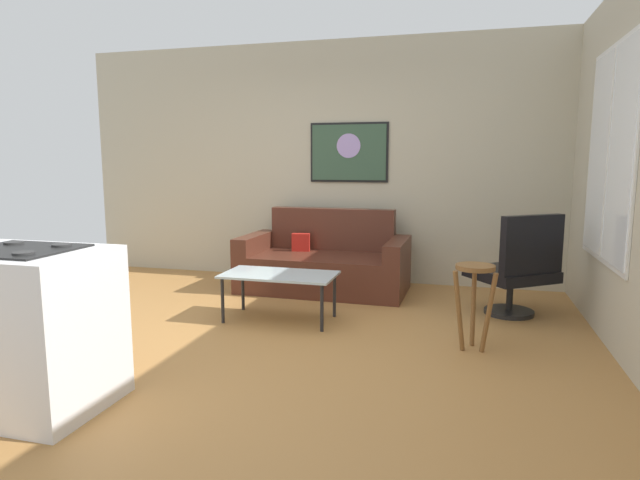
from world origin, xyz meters
The scene contains 9 objects.
ground centered at (0.00, 0.00, -0.02)m, with size 6.40×6.40×0.04m, color #A8743C.
back_wall centered at (0.00, 2.42, 1.40)m, with size 6.40×0.05×2.80m, color #B9B095.
right_wall centered at (2.62, 0.30, 1.40)m, with size 0.05×6.40×2.80m, color #B9B198.
couch centered at (0.03, 1.83, 0.28)m, with size 1.82×0.95×0.88m.
coffee_table centered at (-0.07, 0.62, 0.39)m, with size 1.01×0.53×0.43m.
armchair centered at (1.99, 1.29, 0.45)m, with size 0.88×0.88×0.95m.
bar_stool centered at (1.60, 0.28, 0.49)m, with size 0.34×0.33×0.65m.
wall_painting centered at (0.18, 2.38, 1.52)m, with size 0.92×0.03×0.69m.
window centered at (2.59, 0.90, 1.47)m, with size 0.03×1.41×1.71m.
Camera 1 is at (1.50, -3.79, 1.42)m, focal length 30.00 mm.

